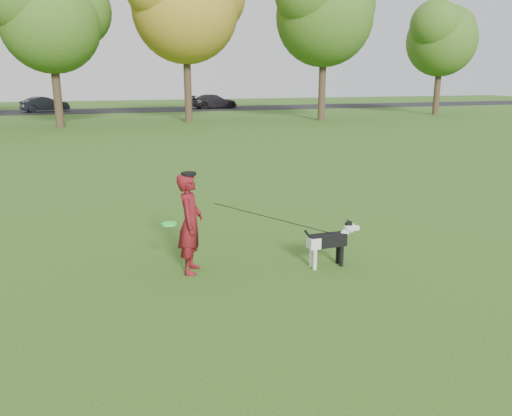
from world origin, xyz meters
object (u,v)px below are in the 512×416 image
object	(u,v)px
car_mid	(45,104)
car_right	(214,101)
man	(190,223)
dog	(331,239)

from	to	relation	value
car_mid	car_right	distance (m)	14.83
man	car_mid	distance (m)	39.91
man	dog	xyz separation A→B (m)	(2.17, -0.47, -0.33)
dog	car_mid	xyz separation A→B (m)	(-6.96, 40.09, 0.20)
man	car_right	bearing A→B (deg)	6.95
dog	car_right	bearing A→B (deg)	78.90
car_mid	dog	bearing A→B (deg)	170.37
car_mid	man	bearing A→B (deg)	167.41
dog	car_mid	world-z (taller)	car_mid
man	dog	bearing A→B (deg)	-81.08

